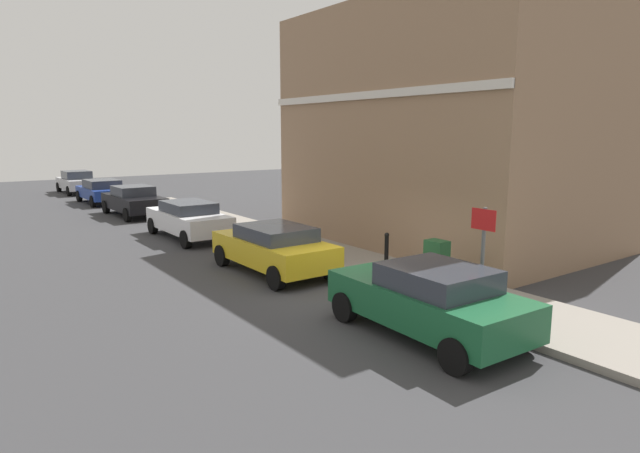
% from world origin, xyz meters
% --- Properties ---
extents(ground, '(80.00, 80.00, 0.00)m').
position_xyz_m(ground, '(0.00, 0.00, 0.00)').
color(ground, '#38383A').
extents(sidewalk, '(2.64, 30.00, 0.15)m').
position_xyz_m(sidewalk, '(1.88, 6.00, 0.07)').
color(sidewalk, gray).
rests_on(sidewalk, ground).
extents(corner_building, '(7.73, 10.49, 8.12)m').
position_xyz_m(corner_building, '(7.01, 3.25, 4.06)').
color(corner_building, '#937256').
rests_on(corner_building, ground).
extents(car_green, '(2.05, 4.21, 1.45)m').
position_xyz_m(car_green, '(-0.50, -2.96, 0.76)').
color(car_green, '#195933').
rests_on(car_green, ground).
extents(car_yellow, '(1.96, 4.21, 1.37)m').
position_xyz_m(car_yellow, '(-0.46, 2.99, 0.74)').
color(car_yellow, gold).
rests_on(car_yellow, ground).
extents(car_white, '(1.86, 4.48, 1.39)m').
position_xyz_m(car_white, '(-0.48, 9.22, 0.75)').
color(car_white, silver).
rests_on(car_white, ground).
extents(car_black, '(2.05, 4.41, 1.43)m').
position_xyz_m(car_black, '(-0.47, 16.03, 0.74)').
color(car_black, black).
rests_on(car_black, ground).
extents(car_blue, '(2.03, 4.14, 1.34)m').
position_xyz_m(car_blue, '(-0.54, 21.71, 0.72)').
color(car_blue, navy).
rests_on(car_blue, ground).
extents(car_silver, '(1.90, 4.24, 1.47)m').
position_xyz_m(car_silver, '(-0.56, 27.99, 0.76)').
color(car_silver, '#B7B7BC').
rests_on(car_silver, ground).
extents(utility_cabinet, '(0.46, 0.61, 1.15)m').
position_xyz_m(utility_cabinet, '(1.94, -0.93, 0.68)').
color(utility_cabinet, '#1E4C28').
rests_on(utility_cabinet, sidewalk).
extents(bollard_near_cabinet, '(0.14, 0.14, 1.04)m').
position_xyz_m(bollard_near_cabinet, '(2.04, 1.02, 0.70)').
color(bollard_near_cabinet, black).
rests_on(bollard_near_cabinet, sidewalk).
extents(bollard_far_kerb, '(0.14, 0.14, 1.04)m').
position_xyz_m(bollard_far_kerb, '(0.81, 3.01, 0.70)').
color(bollard_far_kerb, black).
rests_on(bollard_far_kerb, sidewalk).
extents(street_sign, '(0.08, 0.60, 2.30)m').
position_xyz_m(street_sign, '(0.98, -3.04, 1.66)').
color(street_sign, '#59595B').
rests_on(street_sign, sidewalk).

